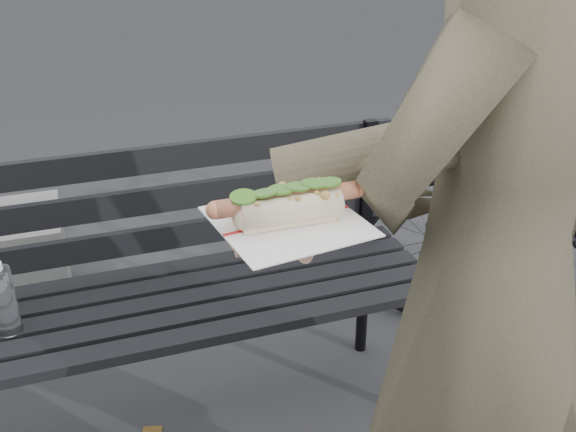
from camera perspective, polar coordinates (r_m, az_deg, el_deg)
name	(u,v)px	position (r m, az deg, el deg)	size (l,w,h in m)	color
park_bench	(171,273)	(2.02, -9.90, -4.78)	(1.50, 0.44, 0.88)	black
person	(490,287)	(1.27, 16.74, -5.79)	(0.66, 0.43, 1.81)	#463E2F
held_hotdog	(401,160)	(1.02, 9.54, 4.69)	(0.63, 0.30, 0.20)	#463E2F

